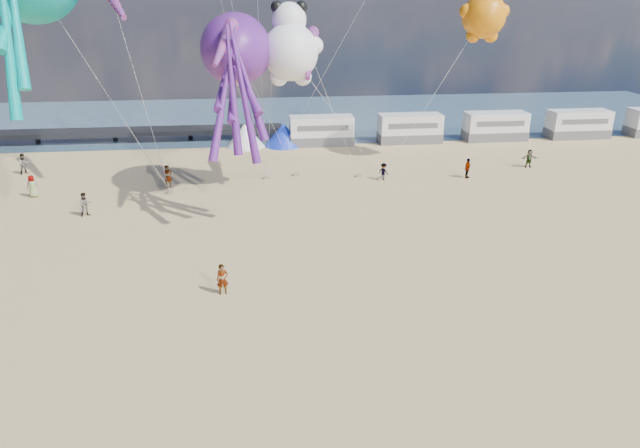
{
  "coord_description": "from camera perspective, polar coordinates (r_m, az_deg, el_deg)",
  "views": [
    {
      "loc": [
        -0.86,
        -18.67,
        14.78
      ],
      "look_at": [
        1.96,
        6.0,
        4.75
      ],
      "focal_mm": 32.0,
      "sensor_mm": 36.0,
      "label": 1
    }
  ],
  "objects": [
    {
      "name": "sandbag_e",
      "position": [
        49.47,
        -5.32,
        4.65
      ],
      "size": [
        0.5,
        0.35,
        0.22
      ],
      "primitive_type": "cube",
      "color": "gray",
      "rests_on": "ground"
    },
    {
      "name": "sandbag_b",
      "position": [
        50.16,
        -2.39,
        4.97
      ],
      "size": [
        0.5,
        0.35,
        0.22
      ],
      "primitive_type": "cube",
      "color": "gray",
      "rests_on": "ground"
    },
    {
      "name": "sandbag_a",
      "position": [
        47.21,
        -14.76,
        3.15
      ],
      "size": [
        0.5,
        0.35,
        0.22
      ],
      "primitive_type": "cube",
      "color": "gray",
      "rests_on": "ground"
    },
    {
      "name": "ground",
      "position": [
        23.83,
        -3.16,
        -16.39
      ],
      "size": [
        120.0,
        120.0,
        0.0
      ],
      "primitive_type": "plane",
      "color": "#DCBC7F",
      "rests_on": "ground"
    },
    {
      "name": "sandbag_c",
      "position": [
        49.26,
        6.12,
        4.54
      ],
      "size": [
        0.5,
        0.35,
        0.22
      ],
      "primitive_type": "cube",
      "color": "gray",
      "rests_on": "ground"
    },
    {
      "name": "windsock_mid",
      "position": [
        44.75,
        -0.96,
        16.63
      ],
      "size": [
        2.08,
        6.7,
        6.62
      ],
      "primitive_type": null,
      "rotation": [
        0.0,
        0.0,
        -0.17
      ],
      "color": "red"
    },
    {
      "name": "water",
      "position": [
        75.14,
        -5.83,
        10.56
      ],
      "size": [
        120.0,
        120.0,
        0.0
      ],
      "primitive_type": "plane",
      "color": "#3B5870",
      "rests_on": "ground"
    },
    {
      "name": "beachgoer_5",
      "position": [
        48.44,
        -14.96,
        4.63
      ],
      "size": [
        1.72,
        1.46,
        1.86
      ],
      "primitive_type": "imported",
      "rotation": [
        0.0,
        0.0,
        0.63
      ],
      "color": "#7F6659",
      "rests_on": "ground"
    },
    {
      "name": "sandbag_d",
      "position": [
        49.81,
        3.86,
        4.82
      ],
      "size": [
        0.5,
        0.35,
        0.22
      ],
      "primitive_type": "cube",
      "color": "gray",
      "rests_on": "ground"
    },
    {
      "name": "kite_panda",
      "position": [
        43.21,
        -2.98,
        16.78
      ],
      "size": [
        5.69,
        5.45,
        6.99
      ],
      "primitive_type": null,
      "rotation": [
        0.0,
        0.0,
        0.17
      ],
      "color": "white"
    },
    {
      "name": "beachgoer_2",
      "position": [
        49.04,
        6.37,
        5.23
      ],
      "size": [
        0.9,
        0.91,
        1.49
      ],
      "primitive_type": "imported",
      "rotation": [
        0.0,
        0.0,
        2.31
      ],
      "color": "#7F6659",
      "rests_on": "ground"
    },
    {
      "name": "beachgoer_1",
      "position": [
        43.9,
        -22.41,
        1.82
      ],
      "size": [
        1.02,
        0.89,
        1.75
      ],
      "primitive_type": "imported",
      "rotation": [
        0.0,
        0.0,
        0.47
      ],
      "color": "#7F6659",
      "rests_on": "ground"
    },
    {
      "name": "windsock_right",
      "position": [
        38.01,
        -9.58,
        17.34
      ],
      "size": [
        2.07,
        4.69,
        4.61
      ],
      "primitive_type": null,
      "rotation": [
        0.0,
        0.0,
        -0.26
      ],
      "color": "red"
    },
    {
      "name": "kite_teddy_orange",
      "position": [
        52.95,
        16.08,
        19.36
      ],
      "size": [
        4.65,
        4.4,
        6.3
      ],
      "primitive_type": null,
      "rotation": [
        0.0,
        0.0,
        -0.05
      ],
      "color": "orange"
    },
    {
      "name": "kite_octopus_purple",
      "position": [
        43.25,
        -8.41,
        16.89
      ],
      "size": [
        6.43,
        10.89,
        11.65
      ],
      "primitive_type": null,
      "rotation": [
        0.0,
        0.0,
        0.21
      ],
      "color": "#5A207F"
    },
    {
      "name": "tent_blue",
      "position": [
        60.29,
        -3.67,
        8.94
      ],
      "size": [
        4.0,
        4.0,
        2.4
      ],
      "primitive_type": "cone",
      "color": "#1933CC",
      "rests_on": "ground"
    },
    {
      "name": "beachgoer_3",
      "position": [
        50.89,
        14.53,
        5.42
      ],
      "size": [
        1.24,
        1.25,
        1.73
      ],
      "primitive_type": "imported",
      "rotation": [
        0.0,
        0.0,
        0.79
      ],
      "color": "#7F6659",
      "rests_on": "ground"
    },
    {
      "name": "motorhome_2",
      "position": [
        65.48,
        17.14,
        9.33
      ],
      "size": [
        6.6,
        2.5,
        3.0
      ],
      "primitive_type": "cube",
      "color": "silver",
      "rests_on": "ground"
    },
    {
      "name": "motorhome_0",
      "position": [
        60.54,
        0.15,
        9.33
      ],
      "size": [
        6.6,
        2.5,
        3.0
      ],
      "primitive_type": "cube",
      "color": "silver",
      "rests_on": "ground"
    },
    {
      "name": "standing_person",
      "position": [
        30.53,
        -9.73,
        -5.48
      ],
      "size": [
        0.68,
        0.5,
        1.71
      ],
      "primitive_type": "imported",
      "rotation": [
        0.0,
        0.0,
        0.16
      ],
      "color": "tan",
      "rests_on": "ground"
    },
    {
      "name": "motorhome_1",
      "position": [
        62.34,
        8.98,
        9.43
      ],
      "size": [
        6.6,
        2.5,
        3.0
      ],
      "primitive_type": "cube",
      "color": "silver",
      "rests_on": "ground"
    },
    {
      "name": "tent_white",
      "position": [
        60.23,
        -7.52,
        8.78
      ],
      "size": [
        4.0,
        4.0,
        2.4
      ],
      "primitive_type": "cone",
      "color": "white",
      "rests_on": "ground"
    },
    {
      "name": "beachgoer_6",
      "position": [
        49.81,
        -26.82,
        3.39
      ],
      "size": [
        0.67,
        0.47,
        1.78
      ],
      "primitive_type": "imported",
      "rotation": [
        0.0,
        0.0,
        3.21
      ],
      "color": "#7F6659",
      "rests_on": "ground"
    },
    {
      "name": "beachgoer_4",
      "position": [
        55.83,
        20.19,
        6.17
      ],
      "size": [
        0.97,
        0.41,
        1.66
      ],
      "primitive_type": "imported",
      "rotation": [
        0.0,
        0.0,
        6.28
      ],
      "color": "#7F6659",
      "rests_on": "ground"
    },
    {
      "name": "motorhome_3",
      "position": [
        69.78,
        24.41,
        9.09
      ],
      "size": [
        6.6,
        2.5,
        3.0
      ],
      "primitive_type": "cube",
      "color": "silver",
      "rests_on": "ground"
    },
    {
      "name": "beachgoer_7",
      "position": [
        56.73,
        -27.49,
        5.35
      ],
      "size": [
        1.07,
        1.01,
        1.83
      ],
      "primitive_type": "imported",
      "rotation": [
        0.0,
        0.0,
        0.65
      ],
      "color": "#7F6659",
      "rests_on": "ground"
    }
  ]
}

